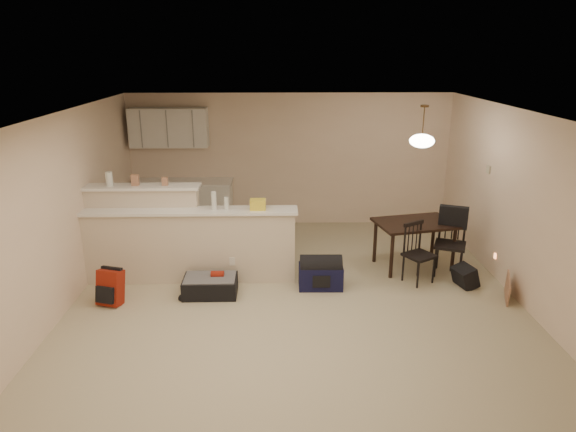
{
  "coord_description": "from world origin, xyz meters",
  "views": [
    {
      "loc": [
        -0.25,
        -6.05,
        3.24
      ],
      "look_at": [
        -0.1,
        0.7,
        1.05
      ],
      "focal_mm": 32.0,
      "sensor_mm": 36.0,
      "label": 1
    }
  ],
  "objects_px": {
    "pendant_lamp": "(422,140)",
    "suitcase": "(210,286)",
    "dining_chair_far": "(450,243)",
    "red_backpack": "(110,287)",
    "dining_table": "(415,228)",
    "dining_chair_near": "(419,254)",
    "black_daypack": "(465,277)",
    "navy_duffel": "(321,277)"
  },
  "relations": [
    {
      "from": "pendant_lamp",
      "to": "suitcase",
      "type": "distance_m",
      "value": 3.69
    },
    {
      "from": "dining_chair_far",
      "to": "red_backpack",
      "type": "distance_m",
      "value": 4.88
    },
    {
      "from": "dining_table",
      "to": "dining_chair_near",
      "type": "distance_m",
      "value": 0.61
    },
    {
      "from": "dining_chair_near",
      "to": "black_daypack",
      "type": "height_order",
      "value": "dining_chair_near"
    },
    {
      "from": "suitcase",
      "to": "navy_duffel",
      "type": "relative_size",
      "value": 1.19
    },
    {
      "from": "dining_chair_near",
      "to": "red_backpack",
      "type": "height_order",
      "value": "dining_chair_near"
    },
    {
      "from": "pendant_lamp",
      "to": "navy_duffel",
      "type": "xyz_separation_m",
      "value": [
        -1.5,
        -0.72,
        -1.82
      ]
    },
    {
      "from": "red_backpack",
      "to": "dining_chair_far",
      "type": "bearing_deg",
      "value": 26.73
    },
    {
      "from": "pendant_lamp",
      "to": "black_daypack",
      "type": "distance_m",
      "value": 2.06
    },
    {
      "from": "pendant_lamp",
      "to": "dining_chair_near",
      "type": "distance_m",
      "value": 1.65
    },
    {
      "from": "dining_chair_far",
      "to": "suitcase",
      "type": "bearing_deg",
      "value": -148.07
    },
    {
      "from": "dining_table",
      "to": "red_backpack",
      "type": "relative_size",
      "value": 2.78
    },
    {
      "from": "dining_chair_near",
      "to": "navy_duffel",
      "type": "relative_size",
      "value": 1.43
    },
    {
      "from": "black_daypack",
      "to": "suitcase",
      "type": "bearing_deg",
      "value": 77.86
    },
    {
      "from": "pendant_lamp",
      "to": "navy_duffel",
      "type": "bearing_deg",
      "value": -154.27
    },
    {
      "from": "pendant_lamp",
      "to": "dining_chair_near",
      "type": "xyz_separation_m",
      "value": [
        -0.06,
        -0.57,
        -1.55
      ]
    },
    {
      "from": "red_backpack",
      "to": "suitcase",
      "type": "bearing_deg",
      "value": 27.13
    },
    {
      "from": "dining_table",
      "to": "red_backpack",
      "type": "bearing_deg",
      "value": -177.58
    },
    {
      "from": "dining_table",
      "to": "pendant_lamp",
      "type": "height_order",
      "value": "pendant_lamp"
    },
    {
      "from": "dining_chair_near",
      "to": "black_daypack",
      "type": "relative_size",
      "value": 2.67
    },
    {
      "from": "dining_table",
      "to": "suitcase",
      "type": "bearing_deg",
      "value": -175.72
    },
    {
      "from": "dining_table",
      "to": "pendant_lamp",
      "type": "xyz_separation_m",
      "value": [
        -0.0,
        -0.0,
        1.35
      ]
    },
    {
      "from": "red_backpack",
      "to": "black_daypack",
      "type": "xyz_separation_m",
      "value": [
        4.91,
        0.42,
        -0.09
      ]
    },
    {
      "from": "red_backpack",
      "to": "navy_duffel",
      "type": "height_order",
      "value": "red_backpack"
    },
    {
      "from": "red_backpack",
      "to": "navy_duffel",
      "type": "bearing_deg",
      "value": 25.28
    },
    {
      "from": "dining_table",
      "to": "navy_duffel",
      "type": "xyz_separation_m",
      "value": [
        -1.5,
        -0.72,
        -0.47
      ]
    },
    {
      "from": "red_backpack",
      "to": "black_daypack",
      "type": "relative_size",
      "value": 1.42
    },
    {
      "from": "suitcase",
      "to": "dining_table",
      "type": "bearing_deg",
      "value": 16.28
    },
    {
      "from": "dining_table",
      "to": "dining_chair_far",
      "type": "relative_size",
      "value": 1.31
    },
    {
      "from": "pendant_lamp",
      "to": "dining_table",
      "type": "bearing_deg",
      "value": 45.0
    },
    {
      "from": "suitcase",
      "to": "black_daypack",
      "type": "xyz_separation_m",
      "value": [
        3.62,
        0.18,
        0.02
      ]
    },
    {
      "from": "dining_chair_near",
      "to": "dining_chair_far",
      "type": "distance_m",
      "value": 0.59
    },
    {
      "from": "dining_table",
      "to": "navy_duffel",
      "type": "relative_size",
      "value": 2.12
    },
    {
      "from": "dining_table",
      "to": "red_backpack",
      "type": "distance_m",
      "value": 4.51
    },
    {
      "from": "dining_table",
      "to": "suitcase",
      "type": "relative_size",
      "value": 1.78
    },
    {
      "from": "dining_chair_far",
      "to": "navy_duffel",
      "type": "distance_m",
      "value": 2.03
    },
    {
      "from": "suitcase",
      "to": "navy_duffel",
      "type": "height_order",
      "value": "navy_duffel"
    },
    {
      "from": "dining_chair_far",
      "to": "suitcase",
      "type": "distance_m",
      "value": 3.58
    },
    {
      "from": "navy_duffel",
      "to": "black_daypack",
      "type": "height_order",
      "value": "navy_duffel"
    },
    {
      "from": "black_daypack",
      "to": "red_backpack",
      "type": "bearing_deg",
      "value": 79.8
    },
    {
      "from": "pendant_lamp",
      "to": "red_backpack",
      "type": "relative_size",
      "value": 1.31
    },
    {
      "from": "dining_chair_near",
      "to": "dining_chair_far",
      "type": "relative_size",
      "value": 0.88
    }
  ]
}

